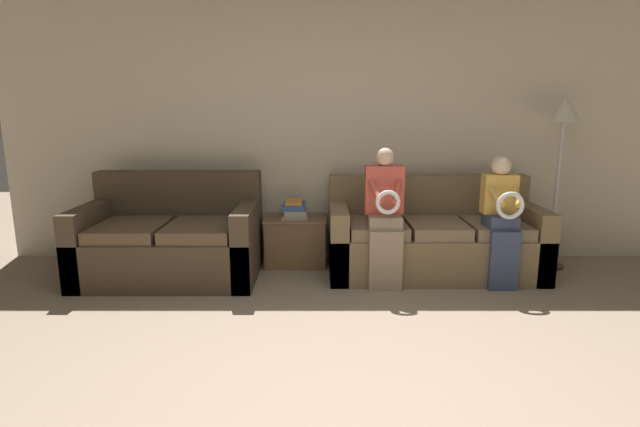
# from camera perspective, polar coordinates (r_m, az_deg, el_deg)

# --- Properties ---
(wall_back) EXTENTS (6.74, 0.06, 2.55)m
(wall_back) POSITION_cam_1_polar(r_m,az_deg,el_deg) (5.07, 2.17, 9.11)
(wall_back) COLOR beige
(wall_back) RESTS_ON ground_plane
(couch_main) EXTENTS (1.93, 0.88, 0.89)m
(couch_main) POSITION_cam_1_polar(r_m,az_deg,el_deg) (4.82, 12.69, -2.88)
(couch_main) COLOR brown
(couch_main) RESTS_ON ground_plane
(couch_side) EXTENTS (1.57, 0.95, 0.93)m
(couch_side) POSITION_cam_1_polar(r_m,az_deg,el_deg) (4.77, -16.55, -3.11)
(couch_side) COLOR #473828
(couch_side) RESTS_ON ground_plane
(child_left_seated) EXTENTS (0.34, 0.37, 1.20)m
(child_left_seated) POSITION_cam_1_polar(r_m,az_deg,el_deg) (4.31, 7.42, 0.06)
(child_left_seated) COLOR gray
(child_left_seated) RESTS_ON ground_plane
(child_right_seated) EXTENTS (0.29, 0.37, 1.13)m
(child_right_seated) POSITION_cam_1_polar(r_m,az_deg,el_deg) (4.55, 20.04, -0.23)
(child_right_seated) COLOR #384260
(child_right_seated) RESTS_ON ground_plane
(side_shelf) EXTENTS (0.61, 0.46, 0.47)m
(side_shelf) POSITION_cam_1_polar(r_m,az_deg,el_deg) (4.96, -2.77, -3.03)
(side_shelf) COLOR brown
(side_shelf) RESTS_ON ground_plane
(book_stack) EXTENTS (0.25, 0.31, 0.17)m
(book_stack) POSITION_cam_1_polar(r_m,az_deg,el_deg) (4.89, -2.88, 0.44)
(book_stack) COLOR gray
(book_stack) RESTS_ON side_shelf
(floor_lamp) EXTENTS (0.30, 0.30, 1.64)m
(floor_lamp) POSITION_cam_1_polar(r_m,az_deg,el_deg) (5.20, 26.03, 9.10)
(floor_lamp) COLOR #2D2B28
(floor_lamp) RESTS_ON ground_plane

